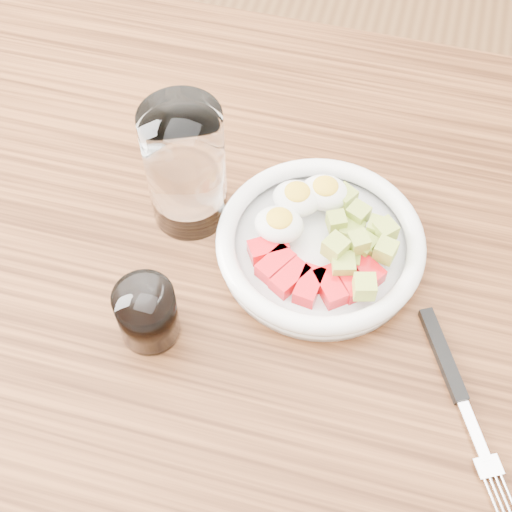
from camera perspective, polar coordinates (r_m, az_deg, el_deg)
The scene contains 6 objects.
ground at distance 1.53m, azimuth 0.28°, elevation -16.94°, with size 4.00×4.00×0.00m, color brown.
dining_table at distance 0.90m, azimuth 0.45°, elevation -5.17°, with size 1.50×0.90×0.77m.
bowl at distance 0.82m, azimuth 5.12°, elevation 1.21°, with size 0.24×0.24×0.06m.
fork at distance 0.78m, azimuth 15.52°, elevation -9.60°, with size 0.12×0.21×0.01m.
water_glass at distance 0.81m, azimuth -5.66°, elevation 7.06°, with size 0.09×0.09×0.16m, color white.
coffee_glass at distance 0.76m, azimuth -8.69°, elevation -4.60°, with size 0.06×0.06×0.07m.
Camera 1 is at (0.10, -0.41, 1.47)m, focal length 50.00 mm.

